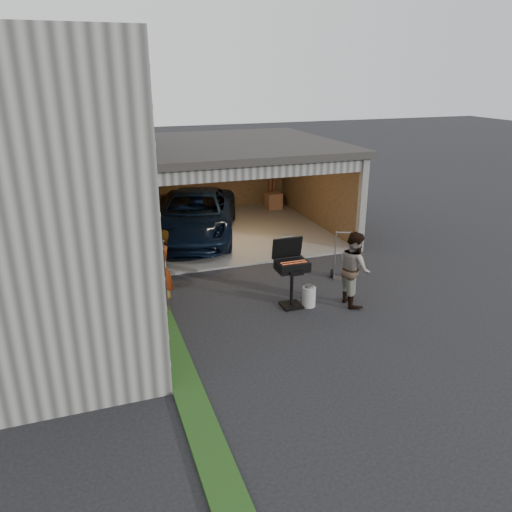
# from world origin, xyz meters

# --- Properties ---
(ground) EXTENTS (80.00, 80.00, 0.00)m
(ground) POSITION_xyz_m (0.00, 0.00, 0.00)
(ground) COLOR black
(ground) RESTS_ON ground
(groundcover_strip) EXTENTS (0.50, 8.00, 0.06)m
(groundcover_strip) POSITION_xyz_m (-2.25, -1.00, 0.03)
(groundcover_strip) COLOR #193814
(groundcover_strip) RESTS_ON ground
(garage) EXTENTS (6.80, 6.30, 2.90)m
(garage) POSITION_xyz_m (0.76, 6.79, 1.87)
(garage) COLOR #605E59
(garage) RESTS_ON ground
(minivan) EXTENTS (3.84, 5.57, 1.41)m
(minivan) POSITION_xyz_m (-0.33, 6.21, 0.71)
(minivan) COLOR black
(minivan) RESTS_ON ground
(woman) EXTENTS (0.45, 0.67, 1.82)m
(woman) POSITION_xyz_m (-2.10, 1.64, 0.91)
(woman) COLOR silver
(woman) RESTS_ON ground
(man) EXTENTS (0.71, 0.87, 1.68)m
(man) POSITION_xyz_m (1.96, 0.55, 0.84)
(man) COLOR #50261F
(man) RESTS_ON ground
(bbq_grill) EXTENTS (0.69, 0.60, 1.53)m
(bbq_grill) POSITION_xyz_m (0.60, 0.88, 0.91)
(bbq_grill) COLOR black
(bbq_grill) RESTS_ON ground
(propane_tank) EXTENTS (0.35, 0.35, 0.45)m
(propane_tank) POSITION_xyz_m (0.97, 0.73, 0.23)
(propane_tank) COLOR #B4B5B0
(propane_tank) RESTS_ON ground
(plywood_panel) EXTENTS (0.21, 0.77, 0.85)m
(plywood_panel) POSITION_xyz_m (-2.34, 1.17, 0.42)
(plywood_panel) COLOR #56321D
(plywood_panel) RESTS_ON ground
(hand_truck) EXTENTS (0.55, 0.50, 1.22)m
(hand_truck) POSITION_xyz_m (2.43, 1.92, 0.23)
(hand_truck) COLOR slate
(hand_truck) RESTS_ON ground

